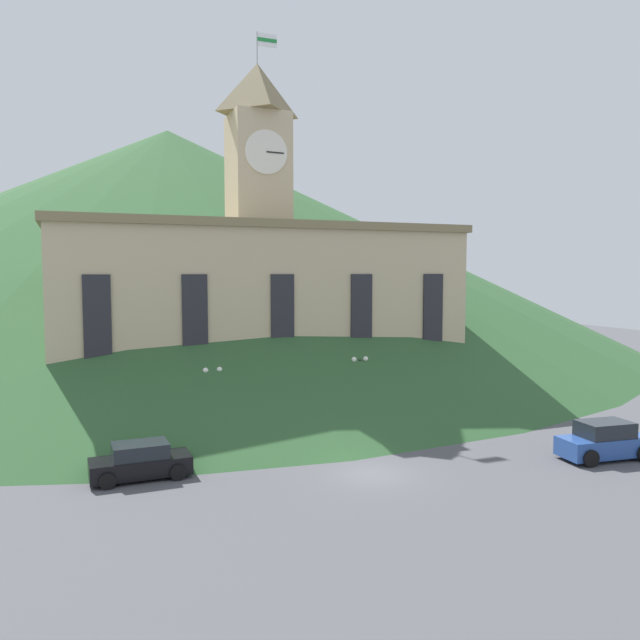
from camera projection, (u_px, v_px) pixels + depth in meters
ground_plane at (371, 474)px, 31.94m from camera, size 160.00×160.00×0.00m
civic_building at (259, 305)px, 50.07m from camera, size 31.89×12.38×29.00m
banner_fence at (301, 409)px, 41.52m from camera, size 31.89×0.12×2.43m
hillside_backdrop at (169, 237)px, 93.62m from camera, size 131.27×131.27×31.31m
street_lamp_right at (213, 384)px, 40.09m from camera, size 1.26×0.36×4.23m
street_lamp_far_left at (360, 373)px, 43.98m from camera, size 1.26×0.36×4.38m
car_black_suv at (140, 462)px, 31.21m from camera, size 4.94×2.45×1.80m
car_silver_hatch at (394, 421)px, 40.26m from camera, size 4.01×2.22×1.50m
car_blue_van at (604, 442)px, 34.46m from camera, size 5.28×2.80×2.10m
pedestrian at (256, 431)px, 36.81m from camera, size 0.50×0.50×1.77m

